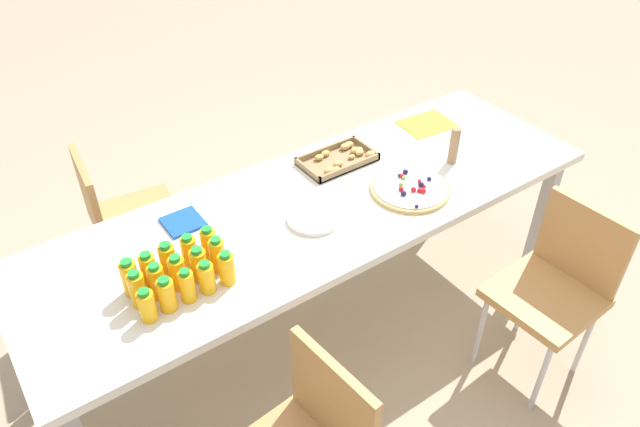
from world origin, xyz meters
The scene contains 25 objects.
ground_plane centered at (0.00, 0.00, 0.00)m, with size 12.00×12.00×0.00m, color tan.
party_table centered at (0.00, 0.00, 0.68)m, with size 2.53×0.81×0.74m.
chair_near_right centered at (0.69, -0.76, 0.50)m, with size 0.42×0.42×0.83m.
chair_far_left centered at (-0.64, 0.73, 0.50)m, with size 0.44×0.44×0.83m.
juice_bottle_0 centered at (-0.84, -0.20, 0.80)m, with size 0.06×0.06×0.13m.
juice_bottle_1 centered at (-0.76, -0.19, 0.81)m, with size 0.06×0.06×0.14m.
juice_bottle_2 centered at (-0.69, -0.20, 0.81)m, with size 0.05×0.05×0.14m.
juice_bottle_3 centered at (-0.61, -0.19, 0.80)m, with size 0.06×0.06×0.13m.
juice_bottle_4 centered at (-0.53, -0.20, 0.81)m, with size 0.06×0.06×0.14m.
juice_bottle_5 centered at (-0.83, -0.12, 0.81)m, with size 0.06×0.06×0.15m.
juice_bottle_6 centered at (-0.76, -0.12, 0.81)m, with size 0.06×0.06×0.15m.
juice_bottle_7 centered at (-0.69, -0.12, 0.81)m, with size 0.06×0.06×0.14m.
juice_bottle_8 centered at (-0.61, -0.12, 0.81)m, with size 0.06×0.06×0.14m.
juice_bottle_9 centered at (-0.53, -0.12, 0.81)m, with size 0.06×0.06×0.15m.
juice_bottle_10 centered at (-0.83, -0.05, 0.81)m, with size 0.06×0.06×0.15m.
juice_bottle_11 centered at (-0.76, -0.04, 0.81)m, with size 0.06×0.06×0.14m.
juice_bottle_12 centered at (-0.69, -0.04, 0.81)m, with size 0.06×0.06×0.15m.
juice_bottle_13 centered at (-0.61, -0.04, 0.81)m, with size 0.06×0.06×0.14m.
juice_bottle_14 centered at (-0.53, -0.05, 0.81)m, with size 0.06×0.06×0.15m.
fruit_pizza centered at (0.38, -0.15, 0.76)m, with size 0.35×0.35×0.05m.
snack_tray centered at (0.27, 0.21, 0.76)m, with size 0.35×0.20×0.04m.
plate_stack centered at (-0.08, -0.08, 0.75)m, with size 0.22×0.22×0.02m.
napkin_stack centered at (-0.53, 0.20, 0.75)m, with size 0.15×0.15×0.01m, color #194CA5.
cardboard_tube centered at (0.69, -0.10, 0.83)m, with size 0.04×0.04×0.18m, color #9E7A56.
paper_folder centered at (0.83, 0.23, 0.75)m, with size 0.26×0.20×0.01m, color yellow.
Camera 1 is at (-1.16, -1.66, 2.28)m, focal length 33.79 mm.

